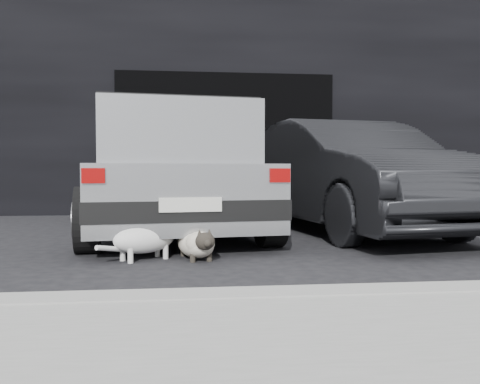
{
  "coord_description": "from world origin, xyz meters",
  "views": [
    {
      "loc": [
        0.2,
        -5.37,
        0.78
      ],
      "look_at": [
        0.75,
        -0.55,
        0.59
      ],
      "focal_mm": 38.0,
      "sensor_mm": 36.0,
      "label": 1
    }
  ],
  "objects": [
    {
      "name": "ground",
      "position": [
        0.0,
        0.0,
        0.0
      ],
      "size": [
        80.0,
        80.0,
        0.0
      ],
      "primitive_type": "plane",
      "color": "black",
      "rests_on": "ground"
    },
    {
      "name": "building_facade",
      "position": [
        1.0,
        6.0,
        2.5
      ],
      "size": [
        34.0,
        4.0,
        5.0
      ],
      "primitive_type": "cube",
      "color": "black",
      "rests_on": "ground"
    },
    {
      "name": "garage_opening",
      "position": [
        1.0,
        3.99,
        1.3
      ],
      "size": [
        4.0,
        0.1,
        2.6
      ],
      "primitive_type": "cube",
      "color": "black",
      "rests_on": "ground"
    },
    {
      "name": "curb",
      "position": [
        1.0,
        -2.6,
        0.06
      ],
      "size": [
        18.0,
        0.25,
        0.12
      ],
      "primitive_type": "cube",
      "color": "gray",
      "rests_on": "ground"
    },
    {
      "name": "silver_hatchback",
      "position": [
        0.03,
        1.1,
        0.85
      ],
      "size": [
        2.48,
        4.41,
        1.55
      ],
      "rotation": [
        0.0,
        0.0,
        0.12
      ],
      "color": "#A9ACAE",
      "rests_on": "ground"
    },
    {
      "name": "second_car",
      "position": [
        2.35,
        1.07,
        0.73
      ],
      "size": [
        2.22,
        4.64,
        1.47
      ],
      "primitive_type": "imported",
      "rotation": [
        0.0,
        0.0,
        0.16
      ],
      "color": "black",
      "rests_on": "ground"
    },
    {
      "name": "cat_siamese",
      "position": [
        0.33,
        -0.86,
        0.14
      ],
      "size": [
        0.43,
        0.86,
        0.31
      ],
      "rotation": [
        0.0,
        0.0,
        3.38
      ],
      "color": "beige",
      "rests_on": "ground"
    },
    {
      "name": "cat_white",
      "position": [
        -0.11,
        -0.8,
        0.2
      ],
      "size": [
        0.75,
        0.6,
        0.41
      ],
      "rotation": [
        0.0,
        0.0,
        -1.0
      ],
      "color": "silver",
      "rests_on": "ground"
    }
  ]
}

